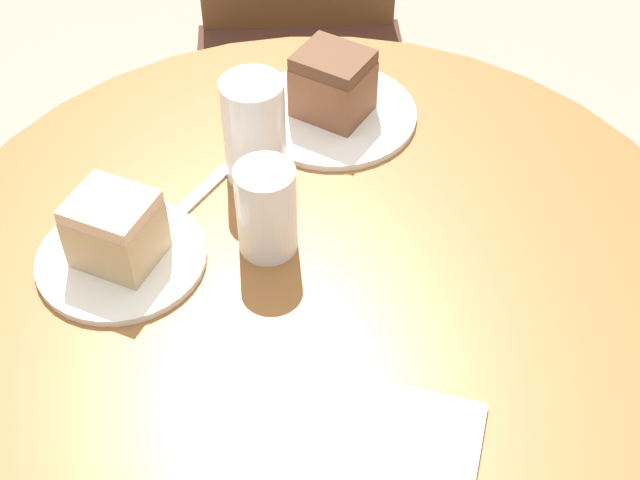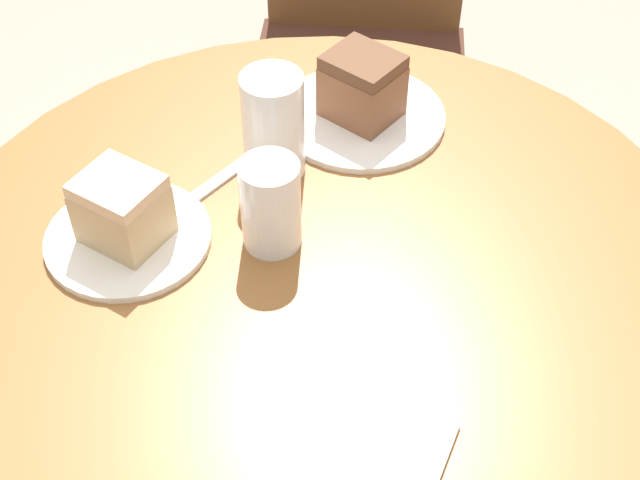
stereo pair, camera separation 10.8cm
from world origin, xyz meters
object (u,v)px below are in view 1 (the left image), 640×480
object	(u,v)px
cake_slice_near	(115,229)
glass_lemonade	(255,136)
plate_far	(333,114)
plate_near	(122,258)
glass_water	(267,213)
cake_slice_far	(333,84)
chair	(301,53)

from	to	relation	value
cake_slice_near	glass_lemonade	size ratio (longest dim) A/B	0.78
plate_far	glass_lemonade	distance (m)	0.18
plate_near	glass_water	size ratio (longest dim) A/B	1.70
plate_far	cake_slice_near	bearing A→B (deg)	-126.69
cake_slice_far	plate_far	bearing A→B (deg)	0.00
plate_near	glass_water	xyz separation A→B (m)	(0.18, 0.05, 0.05)
chair	cake_slice_far	size ratio (longest dim) A/B	6.74
cake_slice_far	glass_lemonade	xyz separation A→B (m)	(-0.09, -0.14, 0.01)
cake_slice_far	glass_water	xyz separation A→B (m)	(-0.06, -0.27, -0.00)
cake_slice_near	glass_lemonade	xyz separation A→B (m)	(0.14, 0.18, 0.01)
chair	glass_water	bearing A→B (deg)	-94.81
chair	plate_far	size ratio (longest dim) A/B	3.48
glass_lemonade	cake_slice_near	bearing A→B (deg)	-128.68
cake_slice_near	glass_lemonade	bearing A→B (deg)	51.32
chair	cake_slice_far	bearing A→B (deg)	-87.65
cake_slice_near	glass_lemonade	world-z (taller)	glass_lemonade
plate_near	cake_slice_near	bearing A→B (deg)	0.00
plate_far	glass_water	size ratio (longest dim) A/B	1.98
plate_near	glass_lemonade	size ratio (longest dim) A/B	1.39
cake_slice_near	cake_slice_far	world-z (taller)	cake_slice_far
cake_slice_far	glass_lemonade	world-z (taller)	glass_lemonade
glass_lemonade	glass_water	bearing A→B (deg)	-75.51
cake_slice_near	plate_far	bearing A→B (deg)	53.31
chair	cake_slice_far	distance (m)	0.72
plate_near	plate_far	bearing A→B (deg)	53.31
chair	plate_near	size ratio (longest dim) A/B	4.06
plate_near	plate_far	size ratio (longest dim) A/B	0.86
chair	cake_slice_near	xyz separation A→B (m)	(-0.11, -0.92, 0.36)
plate_near	plate_far	world-z (taller)	same
plate_far	cake_slice_near	xyz separation A→B (m)	(-0.24, -0.32, 0.05)
plate_far	cake_slice_near	world-z (taller)	cake_slice_near
chair	glass_water	world-z (taller)	glass_water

